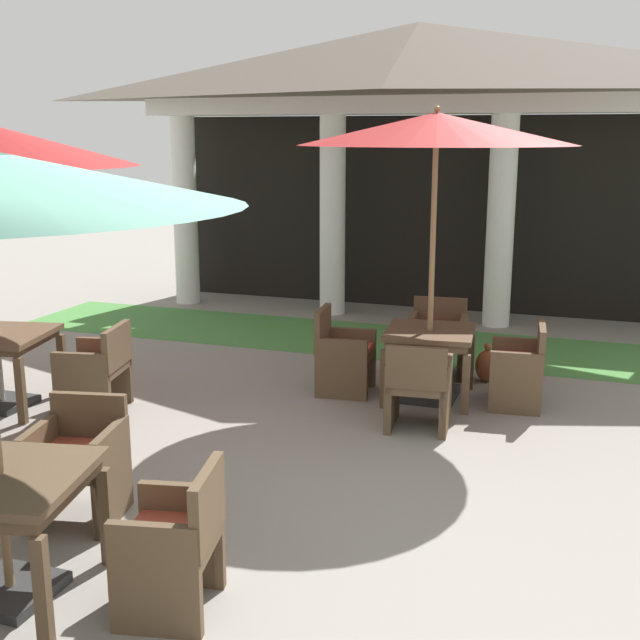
{
  "coord_description": "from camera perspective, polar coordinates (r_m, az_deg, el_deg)",
  "views": [
    {
      "loc": [
        2.46,
        -3.83,
        2.61
      ],
      "look_at": [
        0.11,
        2.93,
        0.94
      ],
      "focal_mm": 45.25,
      "sensor_mm": 36.0,
      "label": 1
    }
  ],
  "objects": [
    {
      "name": "patio_chair_mid_right_east",
      "position": [
        7.96,
        -15.51,
        -3.43
      ],
      "size": [
        0.66,
        0.71,
        0.84
      ],
      "rotation": [
        0.0,
        0.0,
        -4.51
      ],
      "color": "brown",
      "rests_on": "ground"
    },
    {
      "name": "ground_plane",
      "position": [
        5.24,
        -12.29,
        -17.05
      ],
      "size": [
        60.0,
        60.0,
        0.0
      ],
      "primitive_type": "plane",
      "color": "gray"
    },
    {
      "name": "patio_chair_mid_left_north",
      "position": [
        5.84,
        -16.74,
        -9.61
      ],
      "size": [
        0.67,
        0.68,
        0.82
      ],
      "rotation": [
        0.0,
        0.0,
        -2.94
      ],
      "color": "brown",
      "rests_on": "ground"
    },
    {
      "name": "patio_chair_near_foreground_south",
      "position": [
        7.27,
        6.98,
        -4.71
      ],
      "size": [
        0.6,
        0.62,
        0.82
      ],
      "rotation": [
        0.0,
        0.0,
        0.1
      ],
      "color": "brown",
      "rests_on": "ground"
    },
    {
      "name": "lawn_strip",
      "position": [
        10.35,
        4.78,
        -1.5
      ],
      "size": [
        10.17,
        1.77,
        0.01
      ],
      "primitive_type": "cube",
      "color": "#47843D",
      "rests_on": "ground"
    },
    {
      "name": "patio_chair_mid_left_east",
      "position": [
        4.67,
        -10.22,
        -15.34
      ],
      "size": [
        0.61,
        0.64,
        0.85
      ],
      "rotation": [
        0.0,
        0.0,
        -4.51
      ],
      "color": "brown",
      "rests_on": "ground"
    },
    {
      "name": "terracotta_urn",
      "position": [
        8.82,
        11.73,
        -3.16
      ],
      "size": [
        0.25,
        0.25,
        0.42
      ],
      "color": "#9E5633",
      "rests_on": "ground"
    },
    {
      "name": "background_pavilion",
      "position": [
        11.47,
        7.01,
        15.69
      ],
      "size": [
        8.37,
        2.69,
        4.04
      ],
      "color": "white",
      "rests_on": "ground"
    },
    {
      "name": "patio_table_near_foreground",
      "position": [
        8.06,
        7.77,
        -1.4
      ],
      "size": [
        0.93,
        0.93,
        0.71
      ],
      "rotation": [
        0.0,
        0.0,
        0.1
      ],
      "color": "brown",
      "rests_on": "ground"
    },
    {
      "name": "patio_umbrella_near_foreground",
      "position": [
        7.8,
        8.23,
        12.95
      ],
      "size": [
        2.63,
        2.63,
        2.85
      ],
      "color": "#2D2D2D",
      "rests_on": "ground"
    },
    {
      "name": "patio_chair_near_foreground_north",
      "position": [
        8.95,
        8.32,
        -1.28
      ],
      "size": [
        0.66,
        0.59,
        0.82
      ],
      "rotation": [
        0.0,
        0.0,
        -3.05
      ],
      "color": "brown",
      "rests_on": "ground"
    },
    {
      "name": "patio_chair_near_foreground_west",
      "position": [
        8.24,
        1.6,
        -2.46
      ],
      "size": [
        0.59,
        0.59,
        0.87
      ],
      "rotation": [
        0.0,
        0.0,
        -1.47
      ],
      "color": "brown",
      "rests_on": "ground"
    },
    {
      "name": "patio_chair_near_foreground_east",
      "position": [
        8.08,
        13.96,
        -3.22
      ],
      "size": [
        0.55,
        0.68,
        0.82
      ],
      "rotation": [
        0.0,
        0.0,
        -4.62
      ],
      "color": "brown",
      "rests_on": "ground"
    },
    {
      "name": "patio_table_mid_left",
      "position": [
        4.94,
        -21.64,
        -11.17
      ],
      "size": [
        1.09,
        1.09,
        0.76
      ],
      "rotation": [
        0.0,
        0.0,
        0.21
      ],
      "color": "brown",
      "rests_on": "ground"
    }
  ]
}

